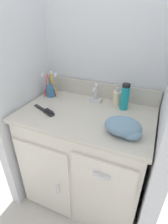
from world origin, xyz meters
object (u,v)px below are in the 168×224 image
at_px(toothbrush_cup, 51,90).
at_px(hairbrush, 46,111).
at_px(soap_dispenser, 117,98).
at_px(hand_towel, 125,128).
at_px(shaving_cream_can, 125,97).

relative_size(toothbrush_cup, hairbrush, 0.97).
height_order(toothbrush_cup, hairbrush, toothbrush_cup).
bearing_deg(soap_dispenser, hand_towel, -69.27).
height_order(shaving_cream_can, hairbrush, shaving_cream_can).
distance_m(toothbrush_cup, hand_towel, 0.70).
xyz_separation_m(shaving_cream_can, hand_towel, (0.07, -0.29, -0.05)).
xyz_separation_m(hairbrush, hand_towel, (0.53, -0.04, 0.03)).
height_order(soap_dispenser, hairbrush, soap_dispenser).
relative_size(soap_dispenser, hand_towel, 0.65).
bearing_deg(soap_dispenser, shaving_cream_can, -34.12).
bearing_deg(toothbrush_cup, hand_towel, -23.64).
height_order(soap_dispenser, hand_towel, soap_dispenser).
distance_m(soap_dispenser, shaving_cream_can, 0.08).
height_order(shaving_cream_can, hand_towel, shaving_cream_can).
bearing_deg(shaving_cream_can, hand_towel, -77.45).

